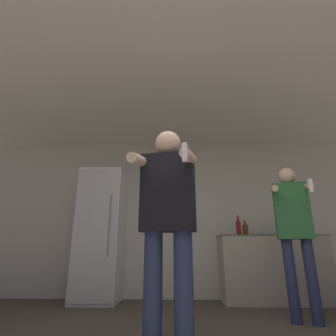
# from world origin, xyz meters

# --- Properties ---
(wall_back) EXTENTS (7.00, 0.06, 2.55)m
(wall_back) POSITION_xyz_m (0.00, 3.15, 1.27)
(wall_back) COLOR beige
(wall_back) RESTS_ON ground_plane
(ceiling_slab) EXTENTS (7.00, 3.64, 0.05)m
(ceiling_slab) POSITION_xyz_m (0.00, 1.56, 2.57)
(ceiling_slab) COLOR silver
(ceiling_slab) RESTS_ON wall_back
(refrigerator) EXTENTS (0.65, 0.66, 1.94)m
(refrigerator) POSITION_xyz_m (-1.23, 2.80, 0.97)
(refrigerator) COLOR white
(refrigerator) RESTS_ON ground_plane
(counter) EXTENTS (1.54, 0.57, 0.94)m
(counter) POSITION_xyz_m (1.34, 2.85, 0.47)
(counter) COLOR #BCB29E
(counter) RESTS_ON ground_plane
(bottle_short_whiskey) EXTENTS (0.08, 0.08, 0.27)m
(bottle_short_whiskey) POSITION_xyz_m (1.57, 2.77, 1.04)
(bottle_short_whiskey) COLOR #563314
(bottle_short_whiskey) RESTS_ON counter
(bottle_amber_bourbon) EXTENTS (0.08, 0.08, 0.23)m
(bottle_amber_bourbon) POSITION_xyz_m (0.97, 2.77, 1.02)
(bottle_amber_bourbon) COLOR #563314
(bottle_amber_bourbon) RESTS_ON counter
(bottle_clear_vodka) EXTENTS (0.07, 0.07, 0.30)m
(bottle_clear_vodka) POSITION_xyz_m (0.87, 2.77, 1.05)
(bottle_clear_vodka) COLOR maroon
(bottle_clear_vodka) RESTS_ON counter
(person_woman_foreground) EXTENTS (0.56, 0.53, 1.72)m
(person_woman_foreground) POSITION_xyz_m (-0.13, 0.82, 0.98)
(person_woman_foreground) COLOR navy
(person_woman_foreground) RESTS_ON ground_plane
(person_man_side) EXTENTS (0.50, 0.54, 1.66)m
(person_man_side) POSITION_xyz_m (1.26, 1.74, 1.00)
(person_man_side) COLOR navy
(person_man_side) RESTS_ON ground_plane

